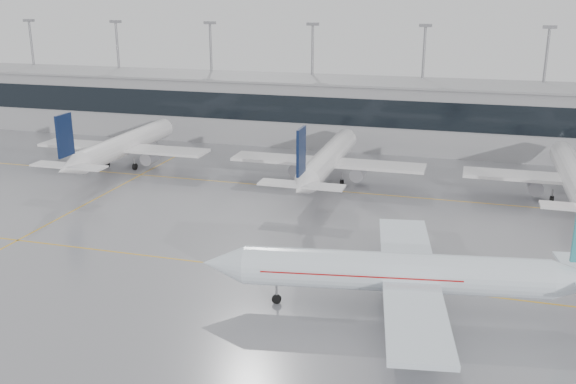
# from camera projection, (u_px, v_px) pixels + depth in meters

# --- Properties ---
(ground) EXTENTS (320.00, 320.00, 0.00)m
(ground) POSITION_uv_depth(u_px,v_px,m) (257.00, 269.00, 68.22)
(ground) COLOR gray
(ground) RESTS_ON ground
(taxi_line_main) EXTENTS (120.00, 0.25, 0.01)m
(taxi_line_main) POSITION_uv_depth(u_px,v_px,m) (257.00, 269.00, 68.22)
(taxi_line_main) COLOR gold
(taxi_line_main) RESTS_ON ground
(taxi_line_north) EXTENTS (120.00, 0.25, 0.01)m
(taxi_line_north) POSITION_uv_depth(u_px,v_px,m) (321.00, 190.00, 95.76)
(taxi_line_north) COLOR gold
(taxi_line_north) RESTS_ON ground
(taxi_line_cross) EXTENTS (0.25, 60.00, 0.01)m
(taxi_line_cross) POSITION_uv_depth(u_px,v_px,m) (89.00, 202.00, 89.92)
(taxi_line_cross) COLOR gold
(taxi_line_cross) RESTS_ON ground
(terminal) EXTENTS (180.00, 15.00, 12.00)m
(terminal) POSITION_uv_depth(u_px,v_px,m) (360.00, 113.00, 123.37)
(terminal) COLOR gray
(terminal) RESTS_ON ground
(terminal_glass) EXTENTS (180.00, 0.20, 5.00)m
(terminal_glass) POSITION_uv_depth(u_px,v_px,m) (353.00, 112.00, 115.99)
(terminal_glass) COLOR black
(terminal_glass) RESTS_ON ground
(terminal_roof) EXTENTS (182.00, 16.00, 0.40)m
(terminal_roof) POSITION_uv_depth(u_px,v_px,m) (361.00, 81.00, 121.53)
(terminal_roof) COLOR gray
(terminal_roof) RESTS_ON ground
(light_masts) EXTENTS (156.40, 1.00, 22.60)m
(light_masts) POSITION_uv_depth(u_px,v_px,m) (366.00, 71.00, 126.70)
(light_masts) COLOR gray
(light_masts) RESTS_ON ground
(air_canada_jet) EXTENTS (37.21, 30.22, 11.78)m
(air_canada_jet) POSITION_uv_depth(u_px,v_px,m) (408.00, 273.00, 58.12)
(air_canada_jet) COLOR white
(air_canada_jet) RESTS_ON ground
(parked_jet_b) EXTENTS (29.64, 36.96, 11.72)m
(parked_jet_b) POSITION_uv_depth(u_px,v_px,m) (123.00, 146.00, 107.30)
(parked_jet_b) COLOR white
(parked_jet_b) RESTS_ON ground
(parked_jet_c) EXTENTS (29.64, 36.96, 11.72)m
(parked_jet_c) POSITION_uv_depth(u_px,v_px,m) (327.00, 160.00, 98.05)
(parked_jet_c) COLOR white
(parked_jet_c) RESTS_ON ground
(parked_jet_d) EXTENTS (29.64, 36.96, 11.72)m
(parked_jet_d) POSITION_uv_depth(u_px,v_px,m) (574.00, 177.00, 88.80)
(parked_jet_d) COLOR white
(parked_jet_d) RESTS_ON ground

